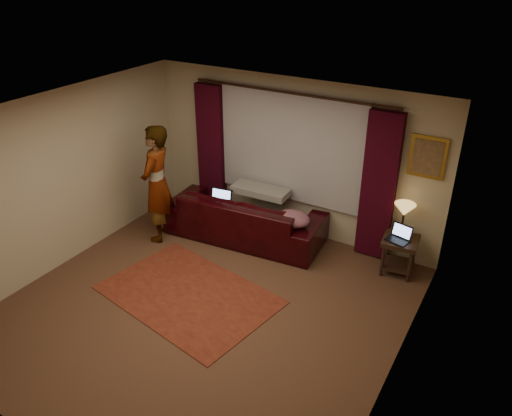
{
  "coord_description": "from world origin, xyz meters",
  "views": [
    {
      "loc": [
        3.3,
        -4.25,
        4.32
      ],
      "look_at": [
        0.1,
        1.2,
        1.0
      ],
      "focal_mm": 35.0,
      "sensor_mm": 36.0,
      "label": 1
    }
  ],
  "objects_px": {
    "sofa": "(245,209)",
    "person": "(157,184)",
    "laptop_sofa": "(218,200)",
    "tiffany_lamp": "(403,219)",
    "end_table": "(399,256)",
    "laptop_table": "(398,234)"
  },
  "relations": [
    {
      "from": "sofa",
      "to": "person",
      "type": "height_order",
      "value": "person"
    },
    {
      "from": "laptop_table",
      "to": "person",
      "type": "relative_size",
      "value": 0.17
    },
    {
      "from": "sofa",
      "to": "tiffany_lamp",
      "type": "bearing_deg",
      "value": -175.69
    },
    {
      "from": "sofa",
      "to": "laptop_sofa",
      "type": "height_order",
      "value": "sofa"
    },
    {
      "from": "laptop_sofa",
      "to": "person",
      "type": "height_order",
      "value": "person"
    },
    {
      "from": "tiffany_lamp",
      "to": "person",
      "type": "relative_size",
      "value": 0.25
    },
    {
      "from": "laptop_sofa",
      "to": "laptop_table",
      "type": "height_order",
      "value": "laptop_table"
    },
    {
      "from": "tiffany_lamp",
      "to": "laptop_table",
      "type": "xyz_separation_m",
      "value": [
        0.01,
        -0.23,
        -0.13
      ]
    },
    {
      "from": "laptop_sofa",
      "to": "laptop_table",
      "type": "bearing_deg",
      "value": -1.14
    },
    {
      "from": "laptop_sofa",
      "to": "tiffany_lamp",
      "type": "relative_size",
      "value": 0.82
    },
    {
      "from": "sofa",
      "to": "tiffany_lamp",
      "type": "relative_size",
      "value": 5.3
    },
    {
      "from": "sofa",
      "to": "laptop_sofa",
      "type": "relative_size",
      "value": 6.48
    },
    {
      "from": "end_table",
      "to": "tiffany_lamp",
      "type": "height_order",
      "value": "tiffany_lamp"
    },
    {
      "from": "sofa",
      "to": "person",
      "type": "xyz_separation_m",
      "value": [
        -1.2,
        -0.71,
        0.45
      ]
    },
    {
      "from": "laptop_sofa",
      "to": "tiffany_lamp",
      "type": "distance_m",
      "value": 2.92
    },
    {
      "from": "sofa",
      "to": "laptop_sofa",
      "type": "xyz_separation_m",
      "value": [
        -0.41,
        -0.16,
        0.13
      ]
    },
    {
      "from": "sofa",
      "to": "laptop_table",
      "type": "bearing_deg",
      "value": 179.02
    },
    {
      "from": "person",
      "to": "laptop_sofa",
      "type": "bearing_deg",
      "value": 109.63
    },
    {
      "from": "sofa",
      "to": "person",
      "type": "bearing_deg",
      "value": 25.14
    },
    {
      "from": "sofa",
      "to": "laptop_table",
      "type": "xyz_separation_m",
      "value": [
        2.45,
        0.19,
        0.17
      ]
    },
    {
      "from": "person",
      "to": "sofa",
      "type": "bearing_deg",
      "value": 105.57
    },
    {
      "from": "laptop_sofa",
      "to": "person",
      "type": "distance_m",
      "value": 1.01
    }
  ]
}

